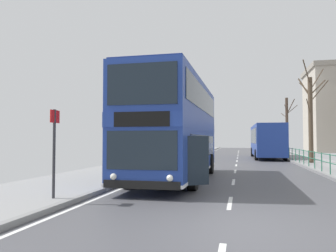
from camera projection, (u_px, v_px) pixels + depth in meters
The scene contains 7 objects.
ground at pixel (191, 222), 7.02m from camera, with size 15.80×140.00×0.20m.
double_decker_bus_main at pixel (176, 129), 14.86m from camera, with size 3.20×10.37×4.35m.
background_bus_far_lane at pixel (267, 140), 32.51m from camera, with size 2.80×10.91×3.20m.
pedestrian_railing_far_kerb at pixel (330, 161), 15.81m from camera, with size 0.05×27.21×0.98m.
bus_stop_sign_near at pixel (54, 143), 9.41m from camera, with size 0.08×0.44×2.50m.
bare_tree_far_00 at pixel (287, 125), 40.21m from camera, with size 1.77×2.19×6.74m.
bare_tree_far_01 at pixel (311, 116), 24.23m from camera, with size 1.92×2.63×7.27m.
Camera 1 is at (0.31, -7.05, 1.77)m, focal length 35.72 mm.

